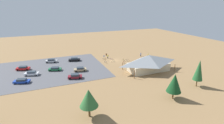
# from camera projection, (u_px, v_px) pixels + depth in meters

# --- Properties ---
(ground) EXTENTS (160.00, 160.00, 0.00)m
(ground) POSITION_uv_depth(u_px,v_px,m) (114.00, 61.00, 71.84)
(ground) COLOR #937047
(ground) RESTS_ON ground
(parking_lot_asphalt) EXTENTS (39.88, 29.72, 0.05)m
(parking_lot_asphalt) POSITION_uv_depth(u_px,v_px,m) (48.00, 70.00, 61.44)
(parking_lot_asphalt) COLOR #56565B
(parking_lot_asphalt) RESTS_ON ground
(bike_pavilion) EXTENTS (16.29, 8.77, 5.71)m
(bike_pavilion) POSITION_uv_depth(u_px,v_px,m) (149.00, 62.00, 59.92)
(bike_pavilion) COLOR beige
(bike_pavilion) RESTS_ON ground
(trash_bin) EXTENTS (0.60, 0.60, 0.90)m
(trash_bin) POSITION_uv_depth(u_px,v_px,m) (106.00, 54.00, 79.21)
(trash_bin) COLOR brown
(trash_bin) RESTS_ON ground
(lot_sign) EXTENTS (0.56, 0.08, 2.20)m
(lot_sign) POSITION_uv_depth(u_px,v_px,m) (104.00, 57.00, 71.64)
(lot_sign) COLOR #99999E
(lot_sign) RESTS_ON ground
(pine_mideast) EXTENTS (2.65, 2.65, 7.81)m
(pine_mideast) POSITION_uv_depth(u_px,v_px,m) (199.00, 70.00, 47.62)
(pine_mideast) COLOR brown
(pine_mideast) RESTS_ON ground
(pine_midwest) EXTENTS (3.86, 3.86, 6.19)m
(pine_midwest) POSITION_uv_depth(u_px,v_px,m) (89.00, 98.00, 34.52)
(pine_midwest) COLOR brown
(pine_midwest) RESTS_ON ground
(pine_far_east) EXTENTS (3.60, 3.60, 6.48)m
(pine_far_east) POSITION_uv_depth(u_px,v_px,m) (174.00, 83.00, 41.42)
(pine_far_east) COLOR brown
(pine_far_east) RESTS_ON ground
(bicycle_teal_near_porch) EXTENTS (1.51, 0.71, 0.82)m
(bicycle_teal_near_porch) POSITION_uv_depth(u_px,v_px,m) (113.00, 61.00, 69.81)
(bicycle_teal_near_porch) COLOR black
(bicycle_teal_near_porch) RESTS_ON ground
(bicycle_orange_lone_west) EXTENTS (1.74, 0.48, 0.90)m
(bicycle_orange_lone_west) POSITION_uv_depth(u_px,v_px,m) (104.00, 59.00, 72.68)
(bicycle_orange_lone_west) COLOR black
(bicycle_orange_lone_west) RESTS_ON ground
(bicycle_black_trailside) EXTENTS (1.22, 1.27, 0.82)m
(bicycle_black_trailside) POSITION_uv_depth(u_px,v_px,m) (146.00, 58.00, 73.36)
(bicycle_black_trailside) COLOR black
(bicycle_black_trailside) RESTS_ON ground
(bicycle_purple_back_row) EXTENTS (1.19, 1.37, 0.87)m
(bicycle_purple_back_row) POSITION_uv_depth(u_px,v_px,m) (112.00, 59.00, 72.45)
(bicycle_purple_back_row) COLOR black
(bicycle_purple_back_row) RESTS_ON ground
(bicycle_white_yard_center) EXTENTS (1.10, 1.37, 0.85)m
(bicycle_white_yard_center) POSITION_uv_depth(u_px,v_px,m) (154.00, 57.00, 74.82)
(bicycle_white_yard_center) COLOR black
(bicycle_white_yard_center) RESTS_ON ground
(bicycle_silver_by_bin) EXTENTS (1.69, 0.66, 0.86)m
(bicycle_silver_by_bin) POSITION_uv_depth(u_px,v_px,m) (127.00, 60.00, 70.81)
(bicycle_silver_by_bin) COLOR black
(bicycle_silver_by_bin) RESTS_ON ground
(bicycle_blue_edge_south) EXTENTS (0.83, 1.55, 0.82)m
(bicycle_blue_edge_south) POSITION_uv_depth(u_px,v_px,m) (106.00, 62.00, 69.00)
(bicycle_blue_edge_south) COLOR black
(bicycle_blue_edge_south) RESTS_ON ground
(bicycle_red_yard_right) EXTENTS (0.59, 1.60, 0.77)m
(bicycle_red_yard_right) POSITION_uv_depth(u_px,v_px,m) (124.00, 62.00, 68.61)
(bicycle_red_yard_right) COLOR black
(bicycle_red_yard_right) RESTS_ON ground
(bicycle_green_yard_left) EXTENTS (1.29, 1.29, 0.85)m
(bicycle_green_yard_left) POSITION_uv_depth(u_px,v_px,m) (156.00, 61.00, 70.03)
(bicycle_green_yard_left) COLOR black
(bicycle_green_yard_left) RESTS_ON ground
(bicycle_yellow_near_sign) EXTENTS (0.48, 1.63, 0.76)m
(bicycle_yellow_near_sign) POSITION_uv_depth(u_px,v_px,m) (123.00, 60.00, 71.78)
(bicycle_yellow_near_sign) COLOR black
(bicycle_yellow_near_sign) RESTS_ON ground
(car_tan_front_row) EXTENTS (4.48, 2.51, 1.41)m
(car_tan_front_row) POSITION_uv_depth(u_px,v_px,m) (80.00, 69.00, 60.09)
(car_tan_front_row) COLOR tan
(car_tan_front_row) RESTS_ON parking_lot_asphalt
(car_red_aisle_side) EXTENTS (4.81, 2.95, 1.40)m
(car_red_aisle_side) POSITION_uv_depth(u_px,v_px,m) (23.00, 68.00, 61.08)
(car_red_aisle_side) COLOR red
(car_red_aisle_side) RESTS_ON parking_lot_asphalt
(car_silver_end_stall) EXTENTS (4.70, 2.81, 1.43)m
(car_silver_end_stall) POSITION_uv_depth(u_px,v_px,m) (51.00, 61.00, 69.22)
(car_silver_end_stall) COLOR #BCBCC1
(car_silver_end_stall) RESTS_ON parking_lot_asphalt
(car_white_second_row) EXTENTS (4.76, 3.07, 1.33)m
(car_white_second_row) POSITION_uv_depth(u_px,v_px,m) (32.00, 73.00, 56.57)
(car_white_second_row) COLOR white
(car_white_second_row) RESTS_ON parking_lot_asphalt
(car_black_far_end) EXTENTS (5.02, 2.77, 1.43)m
(car_black_far_end) POSITION_uv_depth(u_px,v_px,m) (74.00, 59.00, 70.98)
(car_black_far_end) COLOR black
(car_black_far_end) RESTS_ON parking_lot_asphalt
(car_blue_inner_stall) EXTENTS (4.84, 2.97, 1.30)m
(car_blue_inner_stall) POSITION_uv_depth(u_px,v_px,m) (22.00, 81.00, 50.90)
(car_blue_inner_stall) COLOR #1E42B2
(car_blue_inner_stall) RESTS_ON parking_lot_asphalt
(car_maroon_by_curb) EXTENTS (4.62, 2.87, 1.46)m
(car_maroon_by_curb) POSITION_uv_depth(u_px,v_px,m) (75.00, 76.00, 54.08)
(car_maroon_by_curb) COLOR maroon
(car_maroon_by_curb) RESTS_ON parking_lot_asphalt
(car_green_mid_lot) EXTENTS (4.67, 3.02, 1.28)m
(car_green_mid_lot) POSITION_uv_depth(u_px,v_px,m) (55.00, 69.00, 60.60)
(car_green_mid_lot) COLOR #1E6B3D
(car_green_mid_lot) RESTS_ON parking_lot_asphalt
(visitor_by_pavilion) EXTENTS (0.40, 0.39, 1.73)m
(visitor_by_pavilion) POSITION_uv_depth(u_px,v_px,m) (141.00, 54.00, 77.45)
(visitor_by_pavilion) COLOR #2D3347
(visitor_by_pavilion) RESTS_ON ground
(visitor_near_lot) EXTENTS (0.36, 0.37, 1.86)m
(visitor_near_lot) POSITION_uv_depth(u_px,v_px,m) (148.00, 55.00, 76.10)
(visitor_near_lot) COLOR #2D3347
(visitor_near_lot) RESTS_ON ground
(visitor_crossing_yard) EXTENTS (0.40, 0.39, 1.71)m
(visitor_crossing_yard) POSITION_uv_depth(u_px,v_px,m) (108.00, 56.00, 74.44)
(visitor_crossing_yard) COLOR #2D3347
(visitor_crossing_yard) RESTS_ON ground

